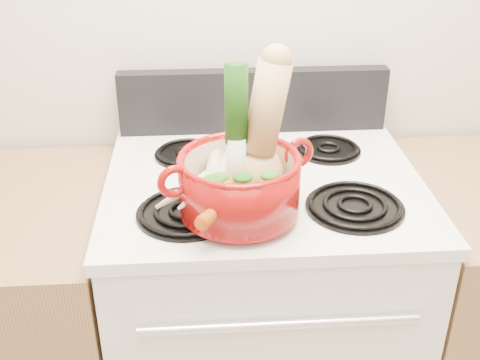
{
  "coord_description": "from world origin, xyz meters",
  "views": [
    {
      "loc": [
        -0.15,
        0.1,
        1.66
      ],
      "look_at": [
        -0.07,
        1.2,
        1.05
      ],
      "focal_mm": 45.0,
      "sensor_mm": 36.0,
      "label": 1
    }
  ],
  "objects": [
    {
      "name": "parsnip_0",
      "position": [
        -0.11,
        1.27,
        1.02
      ],
      "size": [
        0.07,
        0.22,
        0.06
      ],
      "primitive_type": "cone",
      "rotation": [
        1.66,
        0.0,
        0.12
      ],
      "color": "beige",
      "rests_on": "dutch_oven"
    },
    {
      "name": "burner_front_left",
      "position": [
        -0.19,
        1.24,
        0.96
      ],
      "size": [
        0.22,
        0.22,
        0.02
      ],
      "primitive_type": "cylinder",
      "color": "black",
      "rests_on": "cooktop"
    },
    {
      "name": "carrot_2",
      "position": [
        -0.06,
        1.21,
        1.02
      ],
      "size": [
        0.11,
        0.15,
        0.04
      ],
      "primitive_type": "cone",
      "rotation": [
        1.66,
        0.0,
        0.54
      ],
      "color": "#BD3809",
      "rests_on": "dutch_oven"
    },
    {
      "name": "carrot_0",
      "position": [
        -0.1,
        1.21,
        1.01
      ],
      "size": [
        0.08,
        0.16,
        0.04
      ],
      "primitive_type": "cone",
      "rotation": [
        1.66,
        0.0,
        0.33
      ],
      "color": "#DD610B",
      "rests_on": "dutch_oven"
    },
    {
      "name": "squash",
      "position": [
        -0.04,
        1.25,
        1.15
      ],
      "size": [
        0.19,
        0.15,
        0.32
      ],
      "primitive_type": null,
      "rotation": [
        0.0,
        0.17,
        0.12
      ],
      "color": "tan",
      "rests_on": "dutch_oven"
    },
    {
      "name": "pot_handle_left",
      "position": [
        -0.21,
        1.17,
        1.08
      ],
      "size": [
        0.07,
        0.04,
        0.07
      ],
      "primitive_type": "torus",
      "rotation": [
        1.57,
        0.0,
        0.39
      ],
      "color": "maroon",
      "rests_on": "dutch_oven"
    },
    {
      "name": "carrot_3",
      "position": [
        -0.12,
        1.14,
        1.03
      ],
      "size": [
        0.11,
        0.14,
        0.04
      ],
      "primitive_type": "cone",
      "rotation": [
        1.66,
        0.0,
        -0.6
      ],
      "color": "#BF4A09",
      "rests_on": "dutch_oven"
    },
    {
      "name": "leek",
      "position": [
        -0.08,
        1.24,
        1.15
      ],
      "size": [
        0.05,
        0.05,
        0.31
      ],
      "primitive_type": "cylinder",
      "rotation": [
        -0.01,
        0.0,
        0.02
      ],
      "color": "silver",
      "rests_on": "dutch_oven"
    },
    {
      "name": "parsnip_4",
      "position": [
        -0.13,
        1.27,
        1.04
      ],
      "size": [
        0.08,
        0.21,
        0.06
      ],
      "primitive_type": "cone",
      "rotation": [
        1.66,
        0.0,
        -0.22
      ],
      "color": "beige",
      "rests_on": "dutch_oven"
    },
    {
      "name": "burner_back_right",
      "position": [
        0.19,
        1.54,
        0.96
      ],
      "size": [
        0.17,
        0.17,
        0.02
      ],
      "primitive_type": "cylinder",
      "color": "black",
      "rests_on": "cooktop"
    },
    {
      "name": "carrot_4",
      "position": [
        -0.1,
        1.21,
        1.04
      ],
      "size": [
        0.07,
        0.15,
        0.04
      ],
      "primitive_type": "cone",
      "rotation": [
        1.66,
        0.0,
        -0.32
      ],
      "color": "#D3550A",
      "rests_on": "dutch_oven"
    },
    {
      "name": "oven_handle",
      "position": [
        0.0,
        1.06,
        0.78
      ],
      "size": [
        0.6,
        0.02,
        0.02
      ],
      "primitive_type": "cylinder",
      "rotation": [
        0.0,
        1.57,
        0.0
      ],
      "color": "silver",
      "rests_on": "stove_body"
    },
    {
      "name": "parsnip_2",
      "position": [
        -0.1,
        1.26,
        1.03
      ],
      "size": [
        0.04,
        0.19,
        0.06
      ],
      "primitive_type": "cone",
      "rotation": [
        1.66,
        0.0,
        -0.01
      ],
      "color": "beige",
      "rests_on": "dutch_oven"
    },
    {
      "name": "burner_front_right",
      "position": [
        0.19,
        1.24,
        0.96
      ],
      "size": [
        0.22,
        0.22,
        0.02
      ],
      "primitive_type": "cylinder",
      "color": "black",
      "rests_on": "cooktop"
    },
    {
      "name": "dutch_oven",
      "position": [
        -0.07,
        1.22,
        1.03
      ],
      "size": [
        0.34,
        0.34,
        0.13
      ],
      "primitive_type": "cylinder",
      "rotation": [
        0.0,
        0.0,
        0.39
      ],
      "color": "maroon",
      "rests_on": "burner_front_left"
    },
    {
      "name": "pot_handle_right",
      "position": [
        0.06,
        1.28,
        1.08
      ],
      "size": [
        0.07,
        0.04,
        0.07
      ],
      "primitive_type": "torus",
      "rotation": [
        1.57,
        0.0,
        0.39
      ],
      "color": "maroon",
      "rests_on": "dutch_oven"
    },
    {
      "name": "stove_body",
      "position": [
        0.0,
        1.4,
        0.46
      ],
      "size": [
        0.76,
        0.65,
        0.92
      ],
      "primitive_type": "cube",
      "color": "silver",
      "rests_on": "floor"
    },
    {
      "name": "parsnip_3",
      "position": [
        -0.15,
        1.22,
        1.03
      ],
      "size": [
        0.14,
        0.15,
        0.05
      ],
      "primitive_type": "cone",
      "rotation": [
        1.66,
        0.0,
        -0.72
      ],
      "color": "beige",
      "rests_on": "dutch_oven"
    },
    {
      "name": "control_backsplash",
      "position": [
        0.0,
        1.7,
        1.04
      ],
      "size": [
        0.76,
        0.05,
        0.18
      ],
      "primitive_type": "cube",
      "color": "black",
      "rests_on": "cooktop"
    },
    {
      "name": "parsnip_1",
      "position": [
        -0.17,
        1.25,
        1.03
      ],
      "size": [
        0.19,
        0.17,
        0.06
      ],
      "primitive_type": "cone",
      "rotation": [
        1.66,
        0.0,
        -0.9
      ],
      "color": "beige",
      "rests_on": "dutch_oven"
    },
    {
      "name": "parsnip_5",
      "position": [
        -0.13,
        1.27,
        1.05
      ],
      "size": [
        0.06,
        0.2,
        0.05
      ],
      "primitive_type": "cone",
      "rotation": [
        1.66,
        0.0,
        -0.11
      ],
      "color": "beige",
      "rests_on": "dutch_oven"
    },
    {
      "name": "burner_back_left",
      "position": [
        -0.19,
        1.54,
        0.96
      ],
      "size": [
        0.17,
        0.17,
        0.02
      ],
      "primitive_type": "cylinder",
      "color": "black",
      "rests_on": "cooktop"
    },
    {
      "name": "carrot_1",
      "position": [
        -0.12,
        1.16,
        1.02
      ],
      "size": [
        0.09,
        0.15,
        0.04
      ],
      "primitive_type": "cone",
      "rotation": [
        1.66,
        0.0,
        -0.47
      ],
      "color": "#C64609",
      "rests_on": "dutch_oven"
    },
    {
      "name": "cooktop",
      "position": [
        0.0,
        1.4,
        0.93
      ],
      "size": [
        0.78,
        0.67,
        0.03
      ],
      "primitive_type": "cube",
      "color": "silver",
      "rests_on": "stove_body"
    },
    {
      "name": "wall_back",
      "position": [
        0.0,
        1.75,
        1.3
      ],
      "size": [
        3.5,
        0.02,
        2.6
      ],
      "primitive_type": "cube",
      "color": "beige",
      "rests_on": "floor"
    },
    {
      "name": "ginger",
      "position": [
        -0.05,
        1.32,
        1.02
      ],
      "size": [
        0.09,
        0.07,
        0.05
      ],
      "primitive_type": "ellipsoid",
      "rotation": [
        0.0,
        0.0,
        -0.15
      ],
      "color": "#D5B483",
      "rests_on": "dutch_oven"
    }
  ]
}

